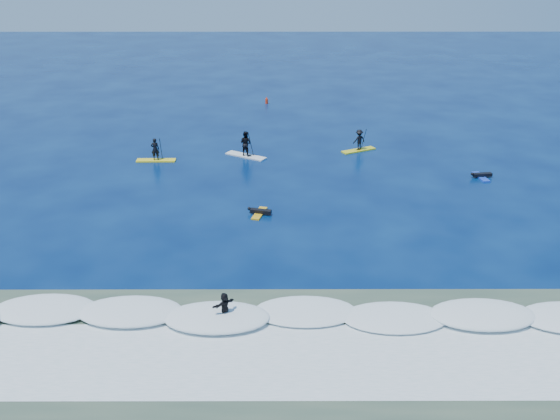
{
  "coord_description": "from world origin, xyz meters",
  "views": [
    {
      "loc": [
        -0.22,
        -33.85,
        16.01
      ],
      "look_at": [
        -0.14,
        0.76,
        0.6
      ],
      "focal_mm": 40.0,
      "sensor_mm": 36.0,
      "label": 1
    }
  ],
  "objects_px": {
    "sup_paddler_left": "(156,153)",
    "marker_buoy": "(267,101)",
    "sup_paddler_center": "(246,146)",
    "prone_paddler_near": "(260,212)",
    "wave_surfer": "(225,307)",
    "sup_paddler_right": "(359,141)",
    "prone_paddler_far": "(481,176)"
  },
  "relations": [
    {
      "from": "sup_paddler_left",
      "to": "marker_buoy",
      "type": "relative_size",
      "value": 4.08
    },
    {
      "from": "sup_paddler_center",
      "to": "prone_paddler_near",
      "type": "xyz_separation_m",
      "value": [
        1.38,
        -10.96,
        -0.75
      ]
    },
    {
      "from": "sup_paddler_center",
      "to": "wave_surfer",
      "type": "xyz_separation_m",
      "value": [
        0.15,
        -22.7,
        -0.13
      ]
    },
    {
      "from": "sup_paddler_right",
      "to": "prone_paddler_near",
      "type": "relative_size",
      "value": 1.46
    },
    {
      "from": "prone_paddler_near",
      "to": "marker_buoy",
      "type": "xyz_separation_m",
      "value": [
        -0.03,
        27.49,
        0.18
      ]
    },
    {
      "from": "prone_paddler_near",
      "to": "marker_buoy",
      "type": "bearing_deg",
      "value": 14.86
    },
    {
      "from": "prone_paddler_near",
      "to": "sup_paddler_center",
      "type": "bearing_deg",
      "value": 21.95
    },
    {
      "from": "sup_paddler_center",
      "to": "sup_paddler_right",
      "type": "xyz_separation_m",
      "value": [
        8.99,
        1.37,
        -0.1
      ]
    },
    {
      "from": "prone_paddler_far",
      "to": "sup_paddler_right",
      "type": "bearing_deg",
      "value": 45.33
    },
    {
      "from": "sup_paddler_right",
      "to": "marker_buoy",
      "type": "height_order",
      "value": "sup_paddler_right"
    },
    {
      "from": "sup_paddler_right",
      "to": "wave_surfer",
      "type": "relative_size",
      "value": 1.67
    },
    {
      "from": "sup_paddler_left",
      "to": "sup_paddler_center",
      "type": "bearing_deg",
      "value": 7.87
    },
    {
      "from": "wave_surfer",
      "to": "sup_paddler_center",
      "type": "bearing_deg",
      "value": 51.53
    },
    {
      "from": "wave_surfer",
      "to": "marker_buoy",
      "type": "xyz_separation_m",
      "value": [
        1.19,
        39.23,
        -0.44
      ]
    },
    {
      "from": "prone_paddler_near",
      "to": "sup_paddler_left",
      "type": "bearing_deg",
      "value": 54.42
    },
    {
      "from": "prone_paddler_far",
      "to": "prone_paddler_near",
      "type": "bearing_deg",
      "value": 103.92
    },
    {
      "from": "sup_paddler_left",
      "to": "prone_paddler_far",
      "type": "height_order",
      "value": "sup_paddler_left"
    },
    {
      "from": "sup_paddler_center",
      "to": "prone_paddler_near",
      "type": "height_order",
      "value": "sup_paddler_center"
    },
    {
      "from": "sup_paddler_left",
      "to": "marker_buoy",
      "type": "xyz_separation_m",
      "value": [
        8.19,
        17.56,
        -0.33
      ]
    },
    {
      "from": "prone_paddler_near",
      "to": "prone_paddler_far",
      "type": "xyz_separation_m",
      "value": [
        15.69,
        6.33,
        0.0
      ]
    },
    {
      "from": "marker_buoy",
      "to": "sup_paddler_right",
      "type": "bearing_deg",
      "value": -63.25
    },
    {
      "from": "marker_buoy",
      "to": "sup_paddler_center",
      "type": "bearing_deg",
      "value": -94.66
    },
    {
      "from": "sup_paddler_right",
      "to": "prone_paddler_far",
      "type": "height_order",
      "value": "sup_paddler_right"
    },
    {
      "from": "sup_paddler_center",
      "to": "prone_paddler_near",
      "type": "relative_size",
      "value": 1.68
    },
    {
      "from": "wave_surfer",
      "to": "marker_buoy",
      "type": "relative_size",
      "value": 2.36
    },
    {
      "from": "sup_paddler_center",
      "to": "prone_paddler_far",
      "type": "relative_size",
      "value": 1.64
    },
    {
      "from": "prone_paddler_near",
      "to": "prone_paddler_far",
      "type": "distance_m",
      "value": 16.92
    },
    {
      "from": "prone_paddler_far",
      "to": "wave_surfer",
      "type": "relative_size",
      "value": 1.17
    },
    {
      "from": "sup_paddler_right",
      "to": "prone_paddler_far",
      "type": "relative_size",
      "value": 1.42
    },
    {
      "from": "prone_paddler_far",
      "to": "wave_surfer",
      "type": "height_order",
      "value": "wave_surfer"
    },
    {
      "from": "sup_paddler_center",
      "to": "wave_surfer",
      "type": "bearing_deg",
      "value": -58.18
    },
    {
      "from": "sup_paddler_left",
      "to": "prone_paddler_near",
      "type": "height_order",
      "value": "sup_paddler_left"
    }
  ]
}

